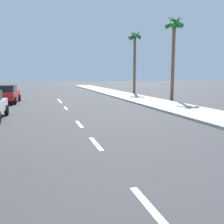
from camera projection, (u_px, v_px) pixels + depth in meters
ground_plane at (70, 114)px, 15.97m from camera, size 160.00×160.00×0.00m
sidewalk_strip at (166, 105)px, 20.01m from camera, size 3.60×80.00×0.14m
lane_stripe_2 at (151, 208)px, 4.63m from camera, size 0.16×1.80×0.01m
lane_stripe_3 at (96, 144)px, 9.01m from camera, size 0.16×1.80×0.01m
lane_stripe_4 at (79, 124)px, 12.59m from camera, size 0.16×1.80×0.01m
lane_stripe_5 at (66, 108)px, 18.67m from camera, size 0.16×1.80×0.01m
lane_stripe_6 at (61, 102)px, 22.80m from camera, size 0.16×1.80×0.01m
lane_stripe_7 at (59, 100)px, 24.84m from camera, size 0.16×1.80×0.01m
parked_car_red at (6, 93)px, 22.01m from camera, size 2.18×4.43×1.57m
palm_tree_far at (174, 34)px, 23.78m from camera, size 1.86×1.86×8.08m
palm_tree_distant at (135, 45)px, 32.28m from camera, size 1.93×1.72×8.20m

